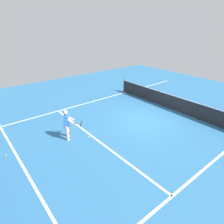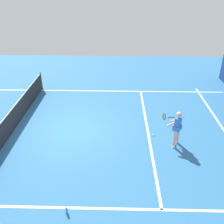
% 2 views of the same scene
% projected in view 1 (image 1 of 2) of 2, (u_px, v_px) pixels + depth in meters
% --- Properties ---
extents(ground_plane, '(24.61, 24.61, 0.00)m').
position_uv_depth(ground_plane, '(143.00, 120.00, 11.76)').
color(ground_plane, teal).
extents(baseline_marking, '(10.03, 0.10, 0.01)m').
position_uv_depth(baseline_marking, '(25.00, 170.00, 7.79)').
color(baseline_marking, white).
rests_on(baseline_marking, ground).
extents(service_line_marking, '(9.03, 0.10, 0.01)m').
position_uv_depth(service_line_marking, '(97.00, 140.00, 9.80)').
color(service_line_marking, white).
rests_on(service_line_marking, ground).
extents(sideline_left_marking, '(0.10, 16.93, 0.01)m').
position_uv_depth(sideline_left_marking, '(100.00, 99.00, 14.95)').
color(sideline_left_marking, white).
rests_on(sideline_left_marking, ground).
extents(sideline_right_marking, '(0.10, 16.93, 0.01)m').
position_uv_depth(sideline_right_marking, '(219.00, 156.00, 8.56)').
color(sideline_right_marking, white).
rests_on(sideline_right_marking, ground).
extents(court_net, '(9.71, 0.08, 1.08)m').
position_uv_depth(court_net, '(172.00, 102.00, 13.10)').
color(court_net, '#4C4C51').
rests_on(court_net, ground).
extents(tennis_player, '(1.07, 0.79, 1.55)m').
position_uv_depth(tennis_player, '(67.00, 123.00, 9.59)').
color(tennis_player, beige).
rests_on(tennis_player, ground).
extents(tennis_ball_near, '(0.07, 0.07, 0.07)m').
position_uv_depth(tennis_ball_near, '(89.00, 137.00, 9.95)').
color(tennis_ball_near, '#D1E533').
rests_on(tennis_ball_near, ground).
extents(tennis_ball_mid, '(0.07, 0.07, 0.07)m').
position_uv_depth(tennis_ball_mid, '(6.00, 155.00, 8.58)').
color(tennis_ball_mid, '#D1E533').
rests_on(tennis_ball_mid, ground).
extents(water_bottle, '(0.07, 0.07, 0.24)m').
position_uv_depth(water_bottle, '(93.00, 99.00, 14.71)').
color(water_bottle, '#4C9EE5').
rests_on(water_bottle, ground).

